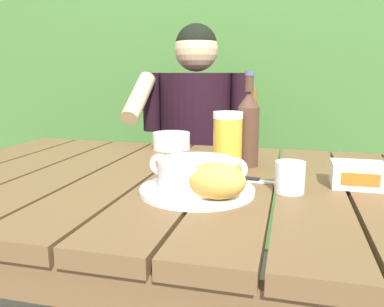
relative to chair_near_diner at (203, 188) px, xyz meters
name	(u,v)px	position (x,y,z in m)	size (l,w,h in m)	color
dining_table	(181,209)	(0.14, -0.90, 0.21)	(1.47, 0.93, 0.78)	brown
hedge_backdrop	(267,63)	(0.25, 0.68, 0.63)	(4.12, 0.86, 2.71)	#3F6B2F
chair_near_diner	(203,188)	(0.00, 0.00, 0.00)	(0.48, 0.48, 0.97)	brown
person_eating	(193,144)	(0.00, -0.20, 0.26)	(0.48, 0.47, 1.26)	black
serving_plate	(197,190)	(0.21, -1.03, 0.31)	(0.26, 0.26, 0.01)	white
soup_bowl	(197,173)	(0.21, -1.03, 0.35)	(0.23, 0.18, 0.07)	white
bread_roll	(216,181)	(0.27, -1.10, 0.35)	(0.13, 0.10, 0.08)	gold
beer_glass	(228,141)	(0.24, -0.79, 0.38)	(0.08, 0.08, 0.16)	gold
beer_bottle	(248,128)	(0.29, -0.73, 0.42)	(0.06, 0.06, 0.27)	#492E21
water_glass_small	(290,177)	(0.42, -0.97, 0.34)	(0.07, 0.07, 0.07)	silver
butter_tub	(358,175)	(0.58, -0.89, 0.33)	(0.12, 0.09, 0.06)	white
table_knife	(258,181)	(0.34, -0.91, 0.31)	(0.17, 0.03, 0.01)	silver
diner_bowl	(171,141)	(0.00, -0.54, 0.33)	(0.13, 0.13, 0.06)	white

